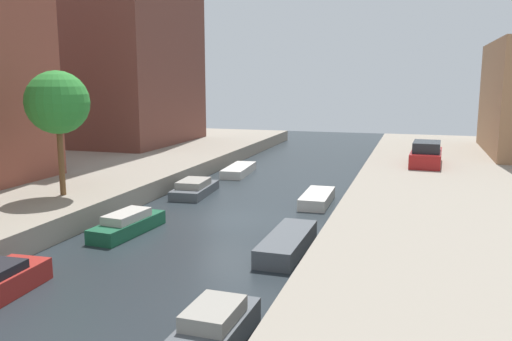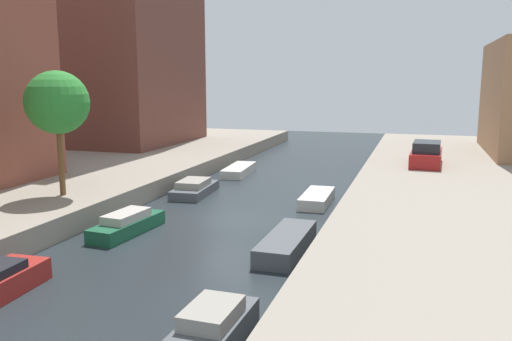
{
  "view_description": "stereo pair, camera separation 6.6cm",
  "coord_description": "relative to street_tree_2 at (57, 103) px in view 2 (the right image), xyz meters",
  "views": [
    {
      "loc": [
        8.09,
        -21.42,
        6.25
      ],
      "look_at": [
        -0.92,
        7.57,
        0.98
      ],
      "focal_mm": 36.5,
      "sensor_mm": 36.0,
      "label": 1
    },
    {
      "loc": [
        8.15,
        -21.4,
        6.25
      ],
      "look_at": [
        -0.92,
        7.57,
        0.98
      ],
      "focal_mm": 36.5,
      "sensor_mm": 36.0,
      "label": 2
    }
  ],
  "objects": [
    {
      "name": "moored_boat_right_1",
      "position": [
        11.21,
        -9.16,
        -4.81
      ],
      "size": [
        1.36,
        3.07,
        1.04
      ],
      "color": "#4C5156",
      "rests_on": "ground_plane"
    },
    {
      "name": "moored_boat_left_4",
      "position": [
        4.2,
        12.78,
        -4.97
      ],
      "size": [
        1.74,
        4.57,
        0.55
      ],
      "color": "beige",
      "rests_on": "ground_plane"
    },
    {
      "name": "moored_boat_left_2",
      "position": [
        4.34,
        -1.63,
        -4.86
      ],
      "size": [
        1.52,
        3.97,
        0.92
      ],
      "color": "#195638",
      "rests_on": "ground_plane"
    },
    {
      "name": "moored_boat_left_3",
      "position": [
        3.97,
        5.99,
        -4.89
      ],
      "size": [
        1.93,
        4.03,
        0.86
      ],
      "color": "#4C5156",
      "rests_on": "ground_plane"
    },
    {
      "name": "moored_boat_right_3",
      "position": [
        10.85,
        5.87,
        -4.96
      ],
      "size": [
        1.41,
        3.78,
        0.57
      ],
      "color": "beige",
      "rests_on": "ground_plane"
    },
    {
      "name": "ground_plane",
      "position": [
        7.48,
        1.53,
        -5.24
      ],
      "size": [
        84.0,
        84.0,
        0.0
      ],
      "primitive_type": "plane",
      "color": "#232B30"
    },
    {
      "name": "parked_car",
      "position": [
        16.19,
        14.16,
        -3.61
      ],
      "size": [
        2.04,
        4.85,
        1.5
      ],
      "color": "maroon",
      "rests_on": "quay_right"
    },
    {
      "name": "street_tree_2",
      "position": [
        0.0,
        0.0,
        0.0
      ],
      "size": [
        2.86,
        2.86,
        5.7
      ],
      "color": "brown",
      "rests_on": "quay_left"
    },
    {
      "name": "moored_boat_right_2",
      "position": [
        11.2,
        -1.91,
        -4.92
      ],
      "size": [
        1.38,
        4.46,
        0.66
      ],
      "color": "#4C5156",
      "rests_on": "ground_plane"
    }
  ]
}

